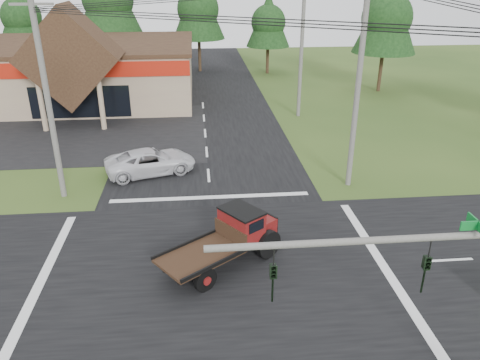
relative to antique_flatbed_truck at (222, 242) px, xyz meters
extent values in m
plane|color=#2D4719|center=(-0.28, -0.61, -1.14)|extent=(120.00, 120.00, 0.00)
cube|color=black|center=(-0.28, -0.61, -1.13)|extent=(12.00, 120.00, 0.02)
cube|color=black|center=(-0.28, -0.61, -1.13)|extent=(120.00, 12.00, 0.02)
cube|color=black|center=(-14.28, 18.39, -1.12)|extent=(28.00, 14.00, 0.02)
cube|color=tan|center=(-16.28, 29.39, 1.36)|extent=(30.00, 15.00, 5.00)
cube|color=#321D14|center=(-16.28, 29.39, 3.91)|extent=(30.40, 15.40, 0.30)
cube|color=#321D14|center=(-10.28, 20.89, 4.16)|extent=(7.78, 4.00, 7.78)
cylinder|color=tan|center=(-12.48, 19.19, 0.86)|extent=(0.40, 0.40, 4.00)
cylinder|color=tan|center=(-8.08, 19.19, 0.86)|extent=(0.40, 0.40, 4.00)
cube|color=black|center=(-10.28, 21.87, 0.36)|extent=(8.00, 0.08, 2.60)
cylinder|color=#595651|center=(3.22, -8.11, 4.86)|extent=(8.00, 0.16, 0.16)
imported|color=black|center=(4.22, -8.11, 3.86)|extent=(0.16, 0.20, 1.00)
imported|color=black|center=(0.72, -8.11, 3.86)|extent=(0.16, 0.20, 1.00)
cube|color=#0C6626|center=(5.22, -8.11, 5.11)|extent=(0.80, 0.04, 0.22)
cylinder|color=#595651|center=(-8.28, 7.39, 4.11)|extent=(0.30, 0.30, 10.50)
cube|color=#595651|center=(-8.28, 7.39, 8.76)|extent=(2.00, 0.12, 0.12)
cylinder|color=#595651|center=(7.72, 7.39, 4.61)|extent=(0.30, 0.30, 11.50)
cylinder|color=#595651|center=(7.72, 21.39, 4.46)|extent=(0.30, 0.30, 11.20)
cylinder|color=#332316|center=(-20.28, 41.39, 0.61)|extent=(0.36, 0.36, 3.50)
cone|color=black|center=(-20.28, 41.39, 5.66)|extent=(5.60, 5.60, 6.60)
sphere|color=black|center=(-20.28, 41.39, 5.36)|extent=(4.40, 4.40, 4.40)
cylinder|color=#332316|center=(-10.28, 40.39, 1.14)|extent=(0.36, 0.36, 4.55)
cylinder|color=#332316|center=(-0.28, 41.39, 0.79)|extent=(0.36, 0.36, 3.85)
cone|color=black|center=(-0.28, 41.39, 6.34)|extent=(6.16, 6.16, 7.26)
sphere|color=black|center=(-0.28, 41.39, 6.01)|extent=(4.84, 4.84, 4.84)
cylinder|color=#332316|center=(7.72, 39.39, 0.44)|extent=(0.36, 0.36, 3.15)
cone|color=black|center=(7.72, 39.39, 4.98)|extent=(5.04, 5.04, 5.94)
sphere|color=black|center=(7.72, 39.39, 4.71)|extent=(3.96, 3.96, 3.96)
cylinder|color=#332316|center=(17.72, 29.39, 0.79)|extent=(0.36, 0.36, 3.85)
cone|color=black|center=(17.72, 29.39, 6.34)|extent=(6.16, 6.16, 7.26)
sphere|color=black|center=(17.72, 29.39, 6.01)|extent=(4.84, 4.84, 4.84)
imported|color=silver|center=(-3.74, 10.15, -0.39)|extent=(5.88, 3.96, 1.50)
camera|label=1|loc=(-0.80, -16.49, 10.22)|focal=35.00mm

